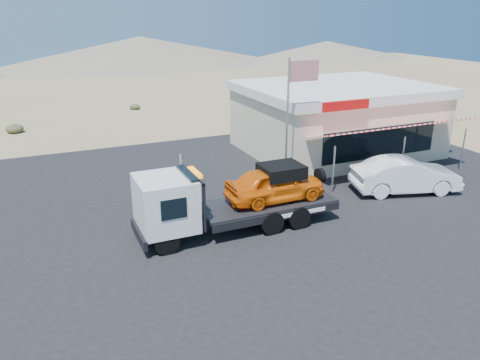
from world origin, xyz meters
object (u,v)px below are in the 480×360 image
Objects in this scene: jerky_store at (336,118)px; white_sedan at (406,175)px; tow_truck at (233,196)px; flagpole at (292,110)px.

white_sedan is at bearing -97.57° from jerky_store.
white_sedan is at bearing 2.29° from tow_truck.
jerky_store is at bearing 37.18° from tow_truck.
tow_truck reaches higher than white_sedan.
tow_truck is 5.50m from flagpole.
flagpole is (4.07, 2.83, 2.39)m from tow_truck.
tow_truck is 0.74× the size of jerky_store.
flagpole is at bearing -141.21° from jerky_store.
flagpole is (-5.57, -4.47, 1.77)m from jerky_store.
white_sedan is (8.71, 0.35, -0.56)m from tow_truck.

